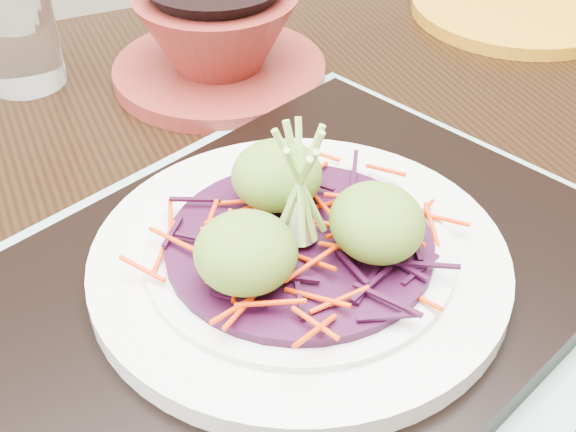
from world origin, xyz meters
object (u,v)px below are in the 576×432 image
object	(u,v)px
white_plate	(299,260)
yellow_plate	(517,7)
dining_table	(284,386)
water_glass	(17,32)
serving_tray	(299,281)
terracotta_bowl_set	(218,42)

from	to	relation	value
white_plate	yellow_plate	bearing A→B (deg)	41.91
dining_table	water_glass	world-z (taller)	water_glass
serving_tray	yellow_plate	distance (m)	0.46
dining_table	yellow_plate	bearing A→B (deg)	35.60
white_plate	water_glass	bearing A→B (deg)	111.90
terracotta_bowl_set	yellow_plate	bearing A→B (deg)	5.63
dining_table	terracotta_bowl_set	world-z (taller)	terracotta_bowl_set
yellow_plate	terracotta_bowl_set	bearing A→B (deg)	-174.37
dining_table	yellow_plate	size ratio (longest dim) A/B	6.41
dining_table	terracotta_bowl_set	size ratio (longest dim) A/B	7.21
white_plate	terracotta_bowl_set	distance (m)	0.28
dining_table	white_plate	size ratio (longest dim) A/B	5.47
water_glass	yellow_plate	distance (m)	0.48
terracotta_bowl_set	yellow_plate	size ratio (longest dim) A/B	0.89
white_plate	yellow_plate	size ratio (longest dim) A/B	1.17
terracotta_bowl_set	yellow_plate	distance (m)	0.32
serving_tray	water_glass	size ratio (longest dim) A/B	4.08
yellow_plate	white_plate	bearing A→B (deg)	-138.09
terracotta_bowl_set	yellow_plate	world-z (taller)	terracotta_bowl_set
water_glass	yellow_plate	bearing A→B (deg)	-2.09
white_plate	water_glass	distance (m)	0.35
dining_table	water_glass	bearing A→B (deg)	108.42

